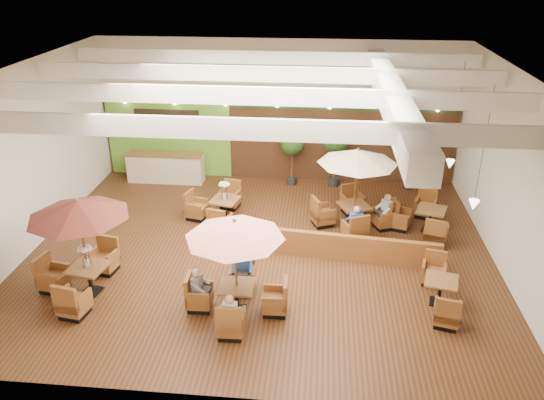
# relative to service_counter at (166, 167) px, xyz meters

# --- Properties ---
(room) EXTENTS (14.04, 14.00, 5.52)m
(room) POSITION_rel_service_counter_xyz_m (4.65, -3.88, 3.05)
(room) COLOR #381E0F
(room) RESTS_ON ground
(service_counter) EXTENTS (3.00, 0.75, 1.18)m
(service_counter) POSITION_rel_service_counter_xyz_m (0.00, 0.00, 0.00)
(service_counter) COLOR beige
(service_counter) RESTS_ON ground
(booth_divider) EXTENTS (5.86, 0.83, 0.81)m
(booth_divider) POSITION_rel_service_counter_xyz_m (6.79, -5.36, -0.18)
(booth_divider) COLOR brown
(booth_divider) RESTS_ON ground
(table_0) EXTENTS (2.70, 2.82, 2.79)m
(table_0) POSITION_rel_service_counter_xyz_m (0.02, -7.73, 1.40)
(table_0) COLOR brown
(table_0) RESTS_ON ground
(table_1) EXTENTS (2.59, 2.59, 2.65)m
(table_1) POSITION_rel_service_counter_xyz_m (4.15, -8.17, 1.22)
(table_1) COLOR brown
(table_1) RESTS_ON ground
(table_2) EXTENTS (2.91, 2.91, 2.78)m
(table_2) POSITION_rel_service_counter_xyz_m (7.30, -3.22, 1.30)
(table_2) COLOR brown
(table_2) RESTS_ON ground
(table_3) EXTENTS (1.91, 2.76, 1.56)m
(table_3) POSITION_rel_service_counter_xyz_m (2.69, -3.16, -0.13)
(table_3) COLOR brown
(table_3) RESTS_ON ground
(table_4) EXTENTS (0.99, 2.56, 0.92)m
(table_4) POSITION_rel_service_counter_xyz_m (9.35, -7.35, -0.23)
(table_4) COLOR brown
(table_4) RESTS_ON ground
(table_5) EXTENTS (1.96, 2.80, 0.99)m
(table_5) POSITION_rel_service_counter_xyz_m (9.51, -3.23, -0.22)
(table_5) COLOR brown
(table_5) RESTS_ON ground
(topiary_0) EXTENTS (0.93, 0.93, 2.16)m
(topiary_0) POSITION_rel_service_counter_xyz_m (5.02, 0.20, 1.03)
(topiary_0) COLOR black
(topiary_0) RESTS_ON ground
(topiary_1) EXTENTS (1.04, 1.04, 2.42)m
(topiary_1) POSITION_rel_service_counter_xyz_m (6.68, 0.20, 1.22)
(topiary_1) COLOR black
(topiary_1) RESTS_ON ground
(topiary_2) EXTENTS (0.98, 0.98, 2.28)m
(topiary_2) POSITION_rel_service_counter_xyz_m (9.57, 0.20, 1.11)
(topiary_2) COLOR black
(topiary_2) RESTS_ON ground
(diner_0) EXTENTS (0.35, 0.28, 0.72)m
(diner_0) POSITION_rel_service_counter_xyz_m (4.15, -9.14, 0.14)
(diner_0) COLOR silver
(diner_0) RESTS_ON ground
(diner_1) EXTENTS (0.41, 0.34, 0.80)m
(diner_1) POSITION_rel_service_counter_xyz_m (4.15, -7.20, 0.18)
(diner_1) COLOR #2956B4
(diner_1) RESTS_ON ground
(diner_2) EXTENTS (0.31, 0.37, 0.72)m
(diner_2) POSITION_rel_service_counter_xyz_m (3.18, -8.17, 0.15)
(diner_2) COLOR gray
(diner_2) RESTS_ON ground
(diner_3) EXTENTS (0.43, 0.39, 0.81)m
(diner_3) POSITION_rel_service_counter_xyz_m (7.30, -4.24, 0.18)
(diner_3) COLOR #2956B4
(diner_3) RESTS_ON ground
(diner_4) EXTENTS (0.41, 0.43, 0.76)m
(diner_4) POSITION_rel_service_counter_xyz_m (8.32, -3.22, 0.16)
(diner_4) COLOR silver
(diner_4) RESTS_ON ground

